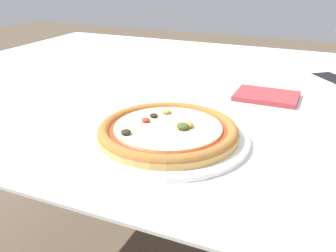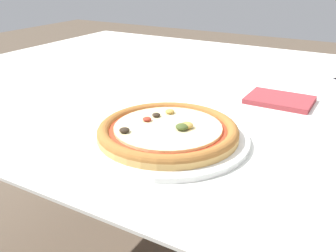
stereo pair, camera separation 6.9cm
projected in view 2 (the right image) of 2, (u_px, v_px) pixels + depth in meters
The scene contains 3 objects.
dining_table at pixel (164, 104), 1.10m from camera, with size 1.37×1.18×0.73m.
pizza_plate at pixel (168, 133), 0.69m from camera, with size 0.30×0.30×0.04m.
napkin_folded at pixel (280, 100), 0.89m from camera, with size 0.15×0.11×0.01m.
Camera 2 is at (0.53, -0.89, 1.04)m, focal length 40.00 mm.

